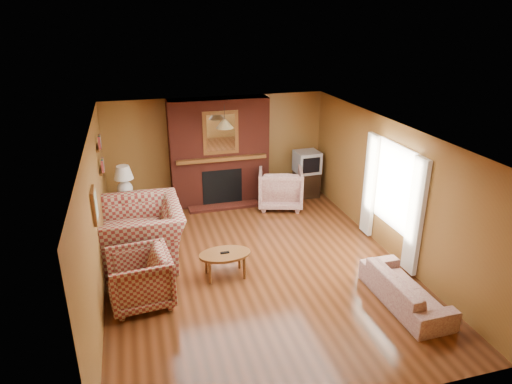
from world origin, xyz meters
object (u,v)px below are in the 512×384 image
object	(u,v)px
side_table	(127,208)
tv_stand	(306,184)
plaid_loveseat	(142,233)
crt_tv	(307,162)
floral_armchair	(280,187)
floral_sofa	(406,289)
fireplace	(219,153)
table_lamp	(124,179)
plaid_armchair	(140,278)
coffee_table	(225,256)

from	to	relation	value
side_table	tv_stand	xyz separation A→B (m)	(4.15, 0.35, 0.01)
plaid_loveseat	crt_tv	xyz separation A→B (m)	(3.90, 2.07, 0.33)
floral_armchair	floral_sofa	bearing A→B (deg)	116.17
floral_armchair	fireplace	bearing A→B (deg)	-9.52
plaid_loveseat	side_table	distance (m)	1.76
side_table	table_lamp	bearing A→B (deg)	0.00
plaid_loveseat	crt_tv	world-z (taller)	crt_tv
plaid_armchair	floral_armchair	distance (m)	4.36
fireplace	floral_armchair	bearing A→B (deg)	-26.57
fireplace	floral_sofa	bearing A→B (deg)	-67.87
plaid_loveseat	table_lamp	size ratio (longest dim) A/B	2.46
fireplace	floral_armchair	world-z (taller)	fireplace
floral_sofa	table_lamp	size ratio (longest dim) A/B	2.59
fireplace	plaid_loveseat	world-z (taller)	fireplace
plaid_loveseat	floral_sofa	xyz separation A→B (m)	(3.75, -2.41, -0.27)
floral_sofa	plaid_loveseat	bearing A→B (deg)	56.23
table_lamp	crt_tv	bearing A→B (deg)	4.74
floral_sofa	side_table	distance (m)	5.75
floral_armchair	tv_stand	xyz separation A→B (m)	(0.80, 0.44, -0.15)
floral_armchair	plaid_loveseat	bearing A→B (deg)	44.83
floral_armchair	coffee_table	distance (m)	3.14
side_table	plaid_armchair	bearing A→B (deg)	-87.18
plaid_loveseat	coffee_table	xyz separation A→B (m)	(1.29, -0.93, -0.14)
plaid_loveseat	table_lamp	world-z (taller)	table_lamp
plaid_armchair	side_table	bearing A→B (deg)	177.63
plaid_loveseat	plaid_armchair	xyz separation A→B (m)	(-0.10, -1.32, -0.10)
plaid_loveseat	crt_tv	size ratio (longest dim) A/B	2.81
plaid_loveseat	table_lamp	xyz separation A→B (m)	(-0.25, 1.72, 0.42)
fireplace	floral_armchair	size ratio (longest dim) A/B	2.42
plaid_armchair	coffee_table	world-z (taller)	plaid_armchair
fireplace	floral_armchair	distance (m)	1.58
tv_stand	floral_armchair	bearing A→B (deg)	-148.71
coffee_table	tv_stand	bearing A→B (deg)	48.97
floral_sofa	coffee_table	distance (m)	2.88
fireplace	side_table	size ratio (longest dim) A/B	4.13
table_lamp	crt_tv	size ratio (longest dim) A/B	1.14
plaid_loveseat	plaid_armchair	world-z (taller)	plaid_loveseat
floral_sofa	fireplace	bearing A→B (deg)	21.12
side_table	tv_stand	bearing A→B (deg)	4.82
plaid_loveseat	tv_stand	xyz separation A→B (m)	(3.90, 2.07, -0.22)
side_table	tv_stand	distance (m)	4.16
plaid_armchair	plaid_loveseat	bearing A→B (deg)	170.49
coffee_table	tv_stand	xyz separation A→B (m)	(2.61, 3.01, -0.08)
plaid_armchair	side_table	world-z (taller)	plaid_armchair
floral_armchair	tv_stand	size ratio (longest dim) A/B	1.66
coffee_table	table_lamp	distance (m)	3.12
tv_stand	crt_tv	distance (m)	0.55
fireplace	floral_sofa	world-z (taller)	fireplace
side_table	tv_stand	size ratio (longest dim) A/B	0.97
plaid_armchair	tv_stand	world-z (taller)	plaid_armchair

